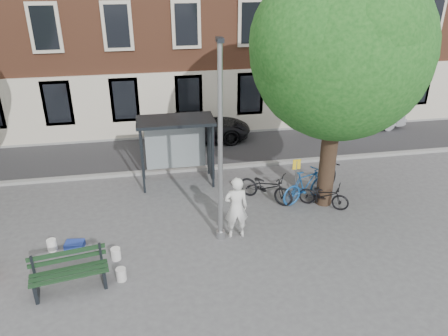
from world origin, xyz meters
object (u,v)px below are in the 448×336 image
object	(u,v)px
car_dark	(199,126)
bike_d	(327,180)
bike_a	(266,187)
bike_b	(306,186)
car_silver	(359,115)
notice_sign	(296,173)
bus_shelter	(186,135)
painter	(236,208)
lamppost	(220,157)
bike_c	(324,195)
bench	(70,274)

from	to	relation	value
car_dark	bike_d	bearing A→B (deg)	-146.84
bike_a	bike_b	distance (m)	1.42
car_silver	notice_sign	size ratio (longest dim) A/B	2.80
bus_shelter	car_silver	size ratio (longest dim) A/B	0.62
bike_d	car_silver	bearing A→B (deg)	-82.12
bus_shelter	car_dark	world-z (taller)	bus_shelter
painter	bus_shelter	bearing A→B (deg)	-73.73
lamppost	car_silver	world-z (taller)	lamppost
bike_b	notice_sign	xyz separation A→B (m)	(-0.39, 0.04, 0.53)
painter	bike_b	xyz separation A→B (m)	(2.91, 1.74, -0.41)
bike_c	notice_sign	xyz separation A→B (m)	(-0.88, 0.56, 0.69)
car_dark	notice_sign	size ratio (longest dim) A/B	2.96
painter	bike_b	distance (m)	3.41
lamppost	notice_sign	xyz separation A→B (m)	(3.00, 1.80, -1.63)
painter	car_dark	size ratio (longest dim) A/B	0.42
bike_b	car_silver	world-z (taller)	car_silver
lamppost	bench	size ratio (longest dim) A/B	2.97
notice_sign	car_dark	bearing A→B (deg)	108.30
lamppost	bus_shelter	distance (m)	4.24
bench	car_dark	size ratio (longest dim) A/B	0.42
bus_shelter	car_dark	distance (m)	4.58
car_silver	bench	bearing A→B (deg)	120.63
bench	car_dark	distance (m)	11.04
painter	notice_sign	xyz separation A→B (m)	(2.51, 1.79, 0.12)
bus_shelter	bike_d	size ratio (longest dim) A/B	1.39
bike_a	bike_c	size ratio (longest dim) A/B	1.20
bike_b	car_silver	bearing A→B (deg)	-60.22
bus_shelter	lamppost	bearing A→B (deg)	-81.57
bus_shelter	bike_d	distance (m)	5.48
bike_a	car_dark	distance (m)	6.56
bike_c	car_dark	distance (m)	7.96
bike_a	bike_b	size ratio (longest dim) A/B	1.02
notice_sign	bike_a	bearing A→B (deg)	163.43
bike_a	bench	bearing A→B (deg)	161.64
bike_b	car_silver	size ratio (longest dim) A/B	0.45
bus_shelter	bike_d	world-z (taller)	bus_shelter
bike_a	lamppost	bearing A→B (deg)	177.18
painter	bike_d	xyz separation A→B (m)	(3.80, 2.01, -0.41)
bench	bike_d	distance (m)	9.31
car_dark	bike_a	bearing A→B (deg)	-164.07
lamppost	notice_sign	bearing A→B (deg)	30.98
painter	bike_d	world-z (taller)	painter
bus_shelter	bench	xyz separation A→B (m)	(-3.68, -5.70, -1.45)
lamppost	bike_d	bearing A→B (deg)	25.26
bus_shelter	bench	bearing A→B (deg)	-122.88
bench	bike_d	world-z (taller)	bike_d
bench	bike_c	world-z (taller)	bench
bike_c	car_dark	xyz separation A→B (m)	(-3.49, 7.15, 0.22)
bike_b	notice_sign	bearing A→B (deg)	61.76
bike_d	bike_c	bearing A→B (deg)	104.55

